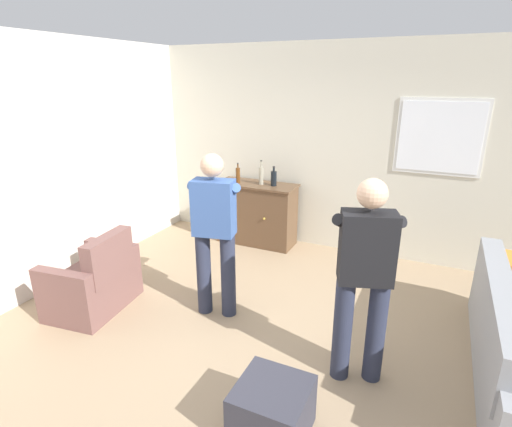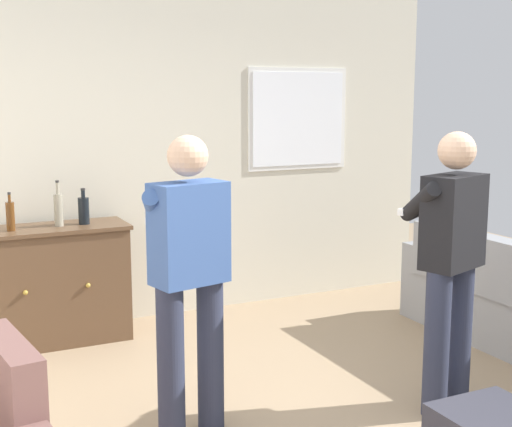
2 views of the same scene
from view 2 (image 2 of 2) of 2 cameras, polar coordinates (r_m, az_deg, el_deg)
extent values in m
cube|color=beige|center=(6.09, -7.69, 4.86)|extent=(5.20, 0.12, 2.80)
cube|color=silver|center=(6.54, 3.35, 7.55)|extent=(1.00, 0.02, 0.92)
cube|color=white|center=(6.53, 3.38, 7.55)|extent=(0.92, 0.03, 0.84)
cube|color=gray|center=(5.40, 19.74, -4.44)|extent=(0.18, 1.99, 0.43)
cube|color=gray|center=(6.38, 13.99, -4.99)|extent=(0.55, 0.18, 0.64)
cube|color=orange|center=(6.02, 15.55, -3.17)|extent=(0.15, 0.40, 0.36)
cube|color=brown|center=(3.36, -19.01, -13.19)|extent=(0.22, 0.65, 0.45)
cube|color=brown|center=(5.67, -16.02, -5.67)|extent=(1.12, 0.44, 0.87)
cube|color=brown|center=(5.57, -16.23, -1.18)|extent=(1.16, 0.48, 0.03)
sphere|color=#B79338|center=(5.41, -17.96, -6.04)|extent=(0.04, 0.04, 0.04)
sphere|color=#B79338|center=(5.48, -13.28, -5.62)|extent=(0.04, 0.04, 0.04)
cylinder|color=gray|center=(5.56, -15.52, 0.25)|extent=(0.07, 0.07, 0.24)
cylinder|color=gray|center=(5.54, -15.60, 1.94)|extent=(0.02, 0.02, 0.09)
cylinder|color=#262626|center=(5.53, -15.62, 2.48)|extent=(0.03, 0.03, 0.02)
cylinder|color=#593314|center=(5.47, -19.05, -0.23)|extent=(0.06, 0.06, 0.21)
cylinder|color=#593314|center=(5.45, -19.13, 1.16)|extent=(0.02, 0.02, 0.06)
cylinder|color=#262626|center=(5.45, -19.15, 1.54)|extent=(0.02, 0.02, 0.02)
cylinder|color=black|center=(5.60, -13.62, 0.21)|extent=(0.08, 0.08, 0.20)
cylinder|color=black|center=(5.58, -13.67, 1.53)|extent=(0.03, 0.03, 0.06)
cylinder|color=#262626|center=(5.58, -13.68, 1.90)|extent=(0.03, 0.03, 0.02)
cylinder|color=#282D42|center=(3.97, -6.83, -11.99)|extent=(0.15, 0.15, 0.88)
cylinder|color=#282D42|center=(4.10, -3.66, -11.22)|extent=(0.15, 0.15, 0.88)
cube|color=#385693|center=(3.83, -5.38, -1.58)|extent=(0.44, 0.30, 0.55)
sphere|color=#D8AD8C|center=(3.77, -5.48, 4.62)|extent=(0.22, 0.22, 0.22)
cylinder|color=#385693|center=(3.89, -8.11, 0.18)|extent=(0.26, 0.44, 0.29)
cylinder|color=#385693|center=(4.00, -5.26, 0.51)|extent=(0.38, 0.36, 0.29)
cube|color=white|center=(4.09, -7.81, -0.54)|extent=(0.16, 0.07, 0.04)
cylinder|color=#282D42|center=(4.39, 14.25, -10.08)|extent=(0.15, 0.15, 0.88)
cylinder|color=#282D42|center=(4.60, 15.94, -9.22)|extent=(0.15, 0.15, 0.88)
cube|color=black|center=(4.31, 15.53, -0.63)|extent=(0.45, 0.34, 0.55)
sphere|color=#D8AD8C|center=(4.26, 15.78, 4.87)|extent=(0.22, 0.22, 0.22)
cylinder|color=black|center=(4.28, 12.97, 0.89)|extent=(0.21, 0.44, 0.29)
cylinder|color=black|center=(4.47, 14.55, 1.20)|extent=(0.41, 0.33, 0.29)
cube|color=white|center=(4.47, 11.99, 0.20)|extent=(0.15, 0.09, 0.04)
camera|label=1|loc=(3.27, 58.80, 12.98)|focal=28.00mm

